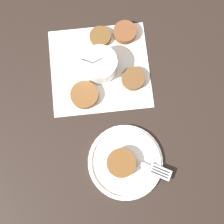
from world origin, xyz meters
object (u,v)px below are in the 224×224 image
(fritter_on_plate, at_px, (121,163))
(fork, at_px, (150,168))
(serving_plate, at_px, (125,162))
(sauce_bowl, at_px, (100,64))

(fritter_on_plate, relative_size, fork, 0.60)
(serving_plate, xyz_separation_m, fritter_on_plate, (-0.01, 0.00, 0.02))
(sauce_bowl, xyz_separation_m, serving_plate, (-0.02, -0.28, -0.02))
(serving_plate, xyz_separation_m, fork, (0.06, -0.03, 0.01))
(serving_plate, distance_m, fork, 0.07)
(serving_plate, relative_size, fork, 1.55)
(sauce_bowl, xyz_separation_m, fritter_on_plate, (-0.03, -0.28, -0.00))
(sauce_bowl, height_order, fork, sauce_bowl)
(sauce_bowl, bearing_deg, fritter_on_plate, -96.04)
(sauce_bowl, bearing_deg, fork, -82.93)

